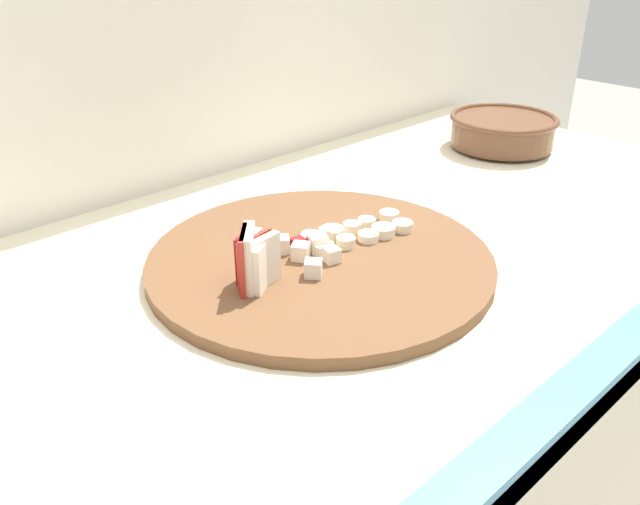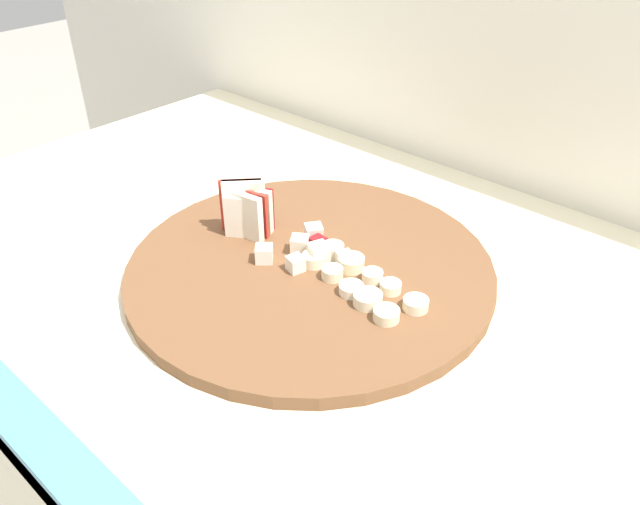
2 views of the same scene
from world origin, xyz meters
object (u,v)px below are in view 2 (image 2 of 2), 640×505
at_px(apple_dice_pile, 306,249).
at_px(banana_slice_rows, 358,280).
at_px(cutting_board, 309,269).
at_px(apple_wedge_fan, 246,211).

distance_m(apple_dice_pile, banana_slice_rows, 0.08).
bearing_deg(banana_slice_rows, apple_dice_pile, 177.44).
bearing_deg(apple_dice_pile, banana_slice_rows, -2.56).
relative_size(cutting_board, banana_slice_rows, 2.63).
distance_m(cutting_board, banana_slice_rows, 0.07).
height_order(cutting_board, apple_wedge_fan, apple_wedge_fan).
relative_size(apple_wedge_fan, banana_slice_rows, 0.42).
xyz_separation_m(apple_wedge_fan, banana_slice_rows, (0.17, 0.01, -0.02)).
bearing_deg(apple_dice_pile, cutting_board, -34.06).
bearing_deg(banana_slice_rows, apple_wedge_fan, -177.80).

